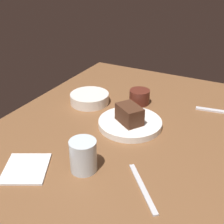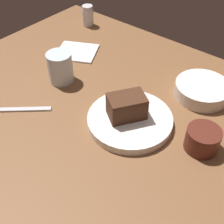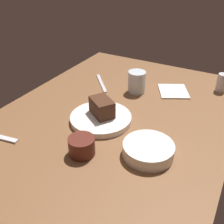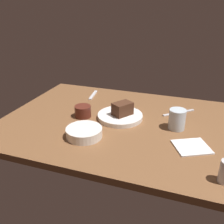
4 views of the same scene
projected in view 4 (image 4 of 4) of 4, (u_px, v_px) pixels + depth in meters
dining_table at (126, 124)px, 121.93cm from camera, size 120.00×84.00×3.00cm
dessert_plate at (120, 116)px, 124.28cm from camera, size 22.35×22.35×2.20cm
chocolate_cake_slice at (122, 109)px, 122.31cm from camera, size 10.46×11.29×6.21cm
water_glass at (177, 119)px, 113.10cm from camera, size 7.58×7.58×9.37cm
side_bowl at (84, 132)px, 107.50cm from camera, size 15.69×15.69×4.06cm
coffee_cup at (83, 111)px, 125.40cm from camera, size 8.18×8.18×5.77cm
dessert_spoon at (93, 95)px, 153.53cm from camera, size 4.00×15.10×0.70cm
butter_knife at (179, 113)px, 130.20cm from camera, size 15.15×13.65×0.50cm
folded_napkin at (192, 147)px, 100.23cm from camera, size 17.41×16.82×0.60cm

